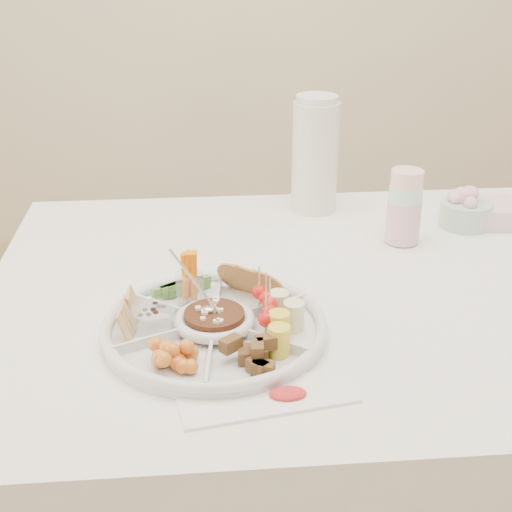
{
  "coord_description": "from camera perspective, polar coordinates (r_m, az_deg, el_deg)",
  "views": [
    {
      "loc": [
        -0.34,
        -1.23,
        1.4
      ],
      "look_at": [
        -0.24,
        -0.07,
        0.86
      ],
      "focal_mm": 50.0,
      "sensor_mm": 36.0,
      "label": 1
    }
  ],
  "objects": [
    {
      "name": "bean_dip",
      "position": [
        1.22,
        -3.35,
        -5.16
      ],
      "size": [
        0.14,
        0.14,
        0.04
      ],
      "primitive_type": "cylinder",
      "rotation": [
        0.0,
        0.0,
        0.42
      ],
      "color": "#55311D",
      "rests_on": "party_tray"
    },
    {
      "name": "tortillas",
      "position": [
        1.31,
        -0.17,
        -2.17
      ],
      "size": [
        0.12,
        0.12,
        0.05
      ],
      "primitive_type": null,
      "rotation": [
        0.0,
        0.0,
        0.42
      ],
      "color": "#A37237",
      "rests_on": "party_tray"
    },
    {
      "name": "carrot_cucumber",
      "position": [
        1.31,
        -5.87,
        -1.33
      ],
      "size": [
        0.13,
        0.13,
        0.09
      ],
      "primitive_type": null,
      "rotation": [
        0.0,
        0.0,
        0.42
      ],
      "color": "orange",
      "rests_on": "party_tray"
    },
    {
      "name": "granola_chunks",
      "position": [
        1.12,
        -0.41,
        -7.85
      ],
      "size": [
        0.12,
        0.12,
        0.04
      ],
      "primitive_type": null,
      "rotation": [
        0.0,
        0.0,
        0.42
      ],
      "color": "brown",
      "rests_on": "party_tray"
    },
    {
      "name": "banana_tomato",
      "position": [
        1.2,
        2.82,
        -4.02
      ],
      "size": [
        0.15,
        0.15,
        0.1
      ],
      "primitive_type": null,
      "rotation": [
        0.0,
        0.0,
        0.42
      ],
      "color": "#E7DD63",
      "rests_on": "party_tray"
    },
    {
      "name": "thermos",
      "position": [
        1.73,
        4.76,
        8.21
      ],
      "size": [
        0.14,
        0.14,
        0.29
      ],
      "primitive_type": "cylinder",
      "rotation": [
        0.0,
        0.0,
        0.34
      ],
      "color": "silver",
      "rests_on": "dining_table"
    },
    {
      "name": "pita_raisins",
      "position": [
        1.23,
        -9.44,
        -4.48
      ],
      "size": [
        0.14,
        0.14,
        0.06
      ],
      "primitive_type": null,
      "rotation": [
        0.0,
        0.0,
        0.42
      ],
      "color": "tan",
      "rests_on": "party_tray"
    },
    {
      "name": "cherries",
      "position": [
        1.13,
        -7.09,
        -7.72
      ],
      "size": [
        0.14,
        0.14,
        0.04
      ],
      "primitive_type": null,
      "rotation": [
        0.0,
        0.0,
        0.42
      ],
      "color": "orange",
      "rests_on": "party_tray"
    },
    {
      "name": "flower_bowl",
      "position": [
        1.72,
        16.45,
        3.68
      ],
      "size": [
        0.14,
        0.14,
        0.09
      ],
      "primitive_type": "cylinder",
      "rotation": [
        0.0,
        0.0,
        0.21
      ],
      "color": "#A0E2BD",
      "rests_on": "dining_table"
    },
    {
      "name": "party_tray",
      "position": [
        1.22,
        -3.34,
        -5.46
      ],
      "size": [
        0.5,
        0.5,
        0.04
      ],
      "primitive_type": "cylinder",
      "rotation": [
        0.0,
        0.0,
        0.42
      ],
      "color": "silver",
      "rests_on": "dining_table"
    },
    {
      "name": "cup_stack",
      "position": [
        1.58,
        11.85,
        4.53
      ],
      "size": [
        0.09,
        0.09,
        0.21
      ],
      "primitive_type": "cylinder",
      "rotation": [
        0.0,
        0.0,
        -0.31
      ],
      "color": "#B7C7AC",
      "rests_on": "dining_table"
    },
    {
      "name": "placemat",
      "position": [
        1.08,
        0.95,
        -11.27
      ],
      "size": [
        0.28,
        0.13,
        0.01
      ],
      "primitive_type": "cube",
      "rotation": [
        0.0,
        0.0,
        0.17
      ],
      "color": "white",
      "rests_on": "dining_table"
    },
    {
      "name": "napkin_stack",
      "position": [
        1.76,
        17.79,
        3.32
      ],
      "size": [
        0.16,
        0.15,
        0.05
      ],
      "primitive_type": "cube",
      "rotation": [
        0.0,
        0.0,
        -0.12
      ],
      "color": "beige",
      "rests_on": "dining_table"
    },
    {
      "name": "dining_table",
      "position": [
        1.63,
        8.5,
        -13.95
      ],
      "size": [
        1.52,
        1.02,
        0.76
      ],
      "primitive_type": "cube",
      "color": "white",
      "rests_on": "floor"
    }
  ]
}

